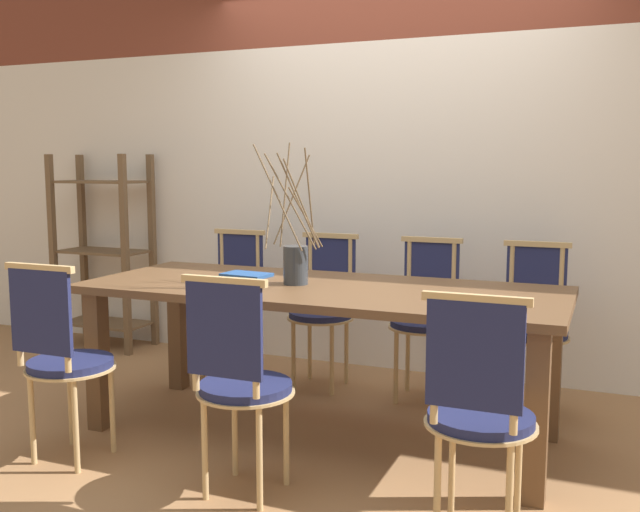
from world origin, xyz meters
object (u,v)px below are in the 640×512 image
at_px(dining_table, 320,305).
at_px(shelving_rack, 103,252).
at_px(book_stack, 246,275).
at_px(chair_far_center, 426,312).
at_px(vase_centerpiece, 295,260).
at_px(chair_near_center, 479,407).

xyz_separation_m(dining_table, shelving_rack, (-2.19, 1.04, 0.05)).
bearing_deg(book_stack, chair_far_center, 38.08).
bearing_deg(dining_table, vase_centerpiece, -176.64).
xyz_separation_m(vase_centerpiece, shelving_rack, (-2.05, 1.04, -0.18)).
bearing_deg(chair_far_center, chair_near_center, 110.48).
distance_m(dining_table, chair_near_center, 1.21).
relative_size(vase_centerpiece, book_stack, 2.66).
height_order(dining_table, chair_far_center, chair_far_center).
height_order(chair_near_center, shelving_rack, shelving_rack).
bearing_deg(chair_far_center, book_stack, 38.08).
relative_size(chair_near_center, vase_centerpiece, 1.33).
relative_size(chair_far_center, vase_centerpiece, 1.33).
bearing_deg(book_stack, vase_centerpiece, -19.97).
relative_size(chair_far_center, book_stack, 3.53).
distance_m(chair_far_center, shelving_rack, 2.56).
bearing_deg(chair_near_center, book_stack, 147.76).
distance_m(chair_far_center, book_stack, 1.09).
relative_size(vase_centerpiece, shelving_rack, 0.49).
relative_size(book_stack, shelving_rack, 0.19).
height_order(book_stack, shelving_rack, shelving_rack).
height_order(vase_centerpiece, shelving_rack, vase_centerpiece).
bearing_deg(book_stack, chair_near_center, -32.24).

